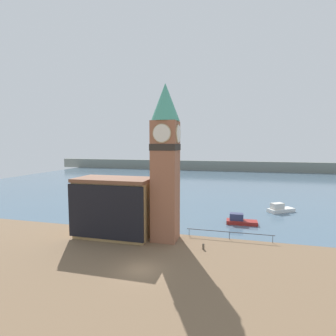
# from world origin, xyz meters

# --- Properties ---
(ground_plane) EXTENTS (160.00, 160.00, 0.00)m
(ground_plane) POSITION_xyz_m (0.00, 0.00, 0.00)
(ground_plane) COLOR brown
(water) EXTENTS (160.00, 120.00, 0.00)m
(water) POSITION_xyz_m (0.00, 72.21, -0.00)
(water) COLOR slate
(water) RESTS_ON ground_plane
(far_shoreline) EXTENTS (180.00, 3.00, 5.00)m
(far_shoreline) POSITION_xyz_m (0.00, 112.21, 2.50)
(far_shoreline) COLOR gray
(far_shoreline) RESTS_ON water
(pier_railing) EXTENTS (12.31, 0.08, 1.09)m
(pier_railing) POSITION_xyz_m (9.12, 11.96, 0.96)
(pier_railing) COLOR #333338
(pier_railing) RESTS_ON ground_plane
(clock_tower) EXTENTS (4.01, 4.01, 21.96)m
(clock_tower) POSITION_xyz_m (0.23, 9.60, 11.67)
(clock_tower) COLOR #935B42
(clock_tower) RESTS_ON ground_plane
(pier_building) EXTENTS (11.27, 5.92, 8.71)m
(pier_building) POSITION_xyz_m (-7.54, 9.06, 4.38)
(pier_building) COLOR tan
(pier_building) RESTS_ON ground_plane
(boat_near) EXTENTS (5.17, 2.13, 1.80)m
(boat_near) POSITION_xyz_m (10.70, 19.85, 0.64)
(boat_near) COLOR maroon
(boat_near) RESTS_ON water
(boat_far) EXTENTS (5.68, 4.79, 1.89)m
(boat_far) POSITION_xyz_m (18.63, 29.99, 0.67)
(boat_far) COLOR silver
(boat_far) RESTS_ON water
(mooring_bollard_near) EXTENTS (0.30, 0.30, 0.77)m
(mooring_bollard_near) POSITION_xyz_m (5.93, 7.39, 0.42)
(mooring_bollard_near) COLOR brown
(mooring_bollard_near) RESTS_ON ground_plane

